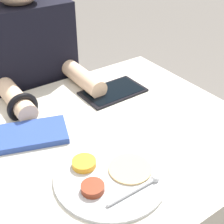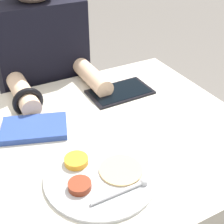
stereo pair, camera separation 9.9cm
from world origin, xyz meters
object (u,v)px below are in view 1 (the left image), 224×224
tablet_device (113,92)px  person_diner (36,105)px  red_notebook (34,134)px  thali_tray (110,175)px

tablet_device → person_diner: size_ratio=0.20×
red_notebook → tablet_device: bearing=12.7°
thali_tray → person_diner: (0.06, 0.68, -0.16)m
thali_tray → person_diner: person_diner is taller
thali_tray → tablet_device: size_ratio=1.26×
thali_tray → red_notebook: size_ratio=1.28×
thali_tray → person_diner: size_ratio=0.25×
red_notebook → tablet_device: red_notebook is taller
thali_tray → tablet_device: thali_tray is taller
red_notebook → person_diner: (0.16, 0.40, -0.16)m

